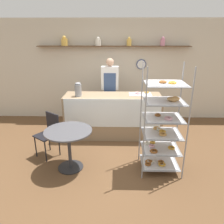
# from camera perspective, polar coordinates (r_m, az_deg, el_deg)

# --- Properties ---
(ground_plane) EXTENTS (14.00, 14.00, 0.00)m
(ground_plane) POSITION_cam_1_polar(r_m,az_deg,el_deg) (4.36, -0.12, -12.40)
(ground_plane) COLOR brown
(back_wall) EXTENTS (10.00, 0.30, 2.70)m
(back_wall) POSITION_cam_1_polar(r_m,az_deg,el_deg) (6.11, 0.41, 10.85)
(back_wall) COLOR beige
(back_wall) RESTS_ON ground_plane
(display_counter) EXTENTS (2.20, 0.65, 1.01)m
(display_counter) POSITION_cam_1_polar(r_m,az_deg,el_deg) (5.11, 0.18, -0.97)
(display_counter) COLOR #937A5B
(display_counter) RESTS_ON ground_plane
(pastry_rack) EXTENTS (0.70, 0.59, 1.88)m
(pastry_rack) POSITION_cam_1_polar(r_m,az_deg,el_deg) (3.80, 12.97, -3.58)
(pastry_rack) COLOR gray
(pastry_rack) RESTS_ON ground_plane
(person_worker) EXTENTS (0.42, 0.23, 1.77)m
(person_worker) POSITION_cam_1_polar(r_m,az_deg,el_deg) (5.50, -0.53, 5.61)
(person_worker) COLOR #282833
(person_worker) RESTS_ON ground_plane
(cafe_table) EXTENTS (0.83, 0.83, 0.75)m
(cafe_table) POSITION_cam_1_polar(r_m,az_deg,el_deg) (3.93, -11.23, -7.09)
(cafe_table) COLOR #262628
(cafe_table) RESTS_ON ground_plane
(cafe_chair) EXTENTS (0.53, 0.53, 0.86)m
(cafe_chair) POSITION_cam_1_polar(r_m,az_deg,el_deg) (4.47, -16.00, -4.65)
(cafe_chair) COLOR black
(cafe_chair) RESTS_ON ground_plane
(coffee_carafe) EXTENTS (0.15, 0.15, 0.31)m
(coffee_carafe) POSITION_cam_1_polar(r_m,az_deg,el_deg) (4.89, -8.84, 5.83)
(coffee_carafe) COLOR gray
(coffee_carafe) RESTS_ON display_counter
(donut_tray_counter) EXTENTS (0.51, 0.32, 0.05)m
(donut_tray_counter) POSITION_cam_1_polar(r_m,az_deg,el_deg) (5.06, 7.31, 4.80)
(donut_tray_counter) COLOR silver
(donut_tray_counter) RESTS_ON display_counter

